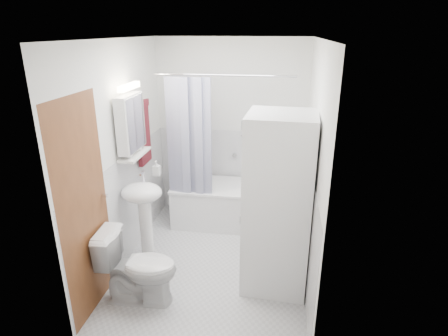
# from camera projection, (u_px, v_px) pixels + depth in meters

# --- Properties ---
(floor) EXTENTS (2.60, 2.60, 0.00)m
(floor) POSITION_uv_depth(u_px,v_px,m) (215.00, 261.00, 4.27)
(floor) COLOR silver
(floor) RESTS_ON ground
(room_walls) EXTENTS (2.60, 2.60, 2.60)m
(room_walls) POSITION_uv_depth(u_px,v_px,m) (213.00, 135.00, 3.75)
(room_walls) COLOR white
(room_walls) RESTS_ON ground
(wainscot) EXTENTS (1.98, 2.58, 2.58)m
(wainscot) POSITION_uv_depth(u_px,v_px,m) (219.00, 202.00, 4.33)
(wainscot) COLOR white
(wainscot) RESTS_ON ground
(door) EXTENTS (0.05, 2.00, 2.00)m
(door) POSITION_uv_depth(u_px,v_px,m) (105.00, 195.00, 3.55)
(door) COLOR brown
(door) RESTS_ON ground
(bathtub) EXTENTS (1.43, 0.68, 0.55)m
(bathtub) POSITION_uv_depth(u_px,v_px,m) (227.00, 202.00, 5.02)
(bathtub) COLOR white
(bathtub) RESTS_ON ground
(tub_spout) EXTENTS (0.04, 0.12, 0.04)m
(tub_spout) POSITION_uv_depth(u_px,v_px,m) (245.00, 156.00, 5.10)
(tub_spout) COLOR silver
(tub_spout) RESTS_ON room_walls
(curtain_rod) EXTENTS (1.61, 0.02, 0.02)m
(curtain_rod) POSITION_uv_depth(u_px,v_px,m) (224.00, 75.00, 4.17)
(curtain_rod) COLOR silver
(curtain_rod) RESTS_ON room_walls
(shower_curtain) EXTENTS (0.55, 0.02, 1.45)m
(shower_curtain) POSITION_uv_depth(u_px,v_px,m) (189.00, 138.00, 4.49)
(shower_curtain) COLOR #15184A
(shower_curtain) RESTS_ON curtain_rod
(sink) EXTENTS (0.44, 0.37, 1.04)m
(sink) POSITION_uv_depth(u_px,v_px,m) (143.00, 205.00, 4.02)
(sink) COLOR white
(sink) RESTS_ON ground
(medicine_cabinet) EXTENTS (0.13, 0.50, 0.71)m
(medicine_cabinet) POSITION_uv_depth(u_px,v_px,m) (131.00, 122.00, 3.95)
(medicine_cabinet) COLOR white
(medicine_cabinet) RESTS_ON room_walls
(shelf) EXTENTS (0.18, 0.54, 0.02)m
(shelf) POSITION_uv_depth(u_px,v_px,m) (135.00, 154.00, 4.07)
(shelf) COLOR silver
(shelf) RESTS_ON room_walls
(shower_caddy) EXTENTS (0.22, 0.06, 0.02)m
(shower_caddy) POSITION_uv_depth(u_px,v_px,m) (249.00, 136.00, 4.98)
(shower_caddy) COLOR silver
(shower_caddy) RESTS_ON room_walls
(towel) EXTENTS (0.07, 0.32, 0.77)m
(towel) POSITION_uv_depth(u_px,v_px,m) (143.00, 131.00, 4.41)
(towel) COLOR #5B0F26
(towel) RESTS_ON room_walls
(washer_dryer) EXTENTS (0.67, 0.66, 1.78)m
(washer_dryer) POSITION_uv_depth(u_px,v_px,m) (278.00, 204.00, 3.62)
(washer_dryer) COLOR white
(washer_dryer) RESTS_ON ground
(toilet) EXTENTS (0.76, 0.45, 0.72)m
(toilet) POSITION_uv_depth(u_px,v_px,m) (139.00, 267.00, 3.55)
(toilet) COLOR white
(toilet) RESTS_ON ground
(soap_pump) EXTENTS (0.08, 0.17, 0.08)m
(soap_pump) POSITION_uv_depth(u_px,v_px,m) (157.00, 172.00, 4.27)
(soap_pump) COLOR gray
(soap_pump) RESTS_ON sink
(shelf_bottle) EXTENTS (0.07, 0.18, 0.07)m
(shelf_bottle) POSITION_uv_depth(u_px,v_px,m) (129.00, 155.00, 3.92)
(shelf_bottle) COLOR gray
(shelf_bottle) RESTS_ON shelf
(shelf_cup) EXTENTS (0.10, 0.09, 0.10)m
(shelf_cup) POSITION_uv_depth(u_px,v_px,m) (139.00, 146.00, 4.16)
(shelf_cup) COLOR gray
(shelf_cup) RESTS_ON shelf
(shampoo_a) EXTENTS (0.13, 0.17, 0.13)m
(shampoo_a) POSITION_uv_depth(u_px,v_px,m) (257.00, 130.00, 4.94)
(shampoo_a) COLOR gray
(shampoo_a) RESTS_ON shower_caddy
(shampoo_b) EXTENTS (0.08, 0.21, 0.08)m
(shampoo_b) POSITION_uv_depth(u_px,v_px,m) (266.00, 133.00, 4.93)
(shampoo_b) COLOR #253B96
(shampoo_b) RESTS_ON shower_caddy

